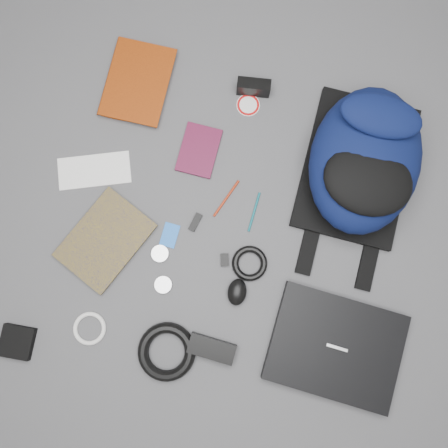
% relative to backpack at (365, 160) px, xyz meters
% --- Properties ---
extents(ground, '(4.00, 4.00, 0.00)m').
position_rel_backpack_xyz_m(ground, '(-0.37, -0.27, -0.11)').
color(ground, '#4F4F51').
rests_on(ground, ground).
extents(backpack, '(0.37, 0.52, 0.21)m').
position_rel_backpack_xyz_m(backpack, '(0.00, 0.00, 0.00)').
color(backpack, black).
rests_on(backpack, ground).
extents(laptop, '(0.40, 0.32, 0.04)m').
position_rel_backpack_xyz_m(laptop, '(0.04, -0.56, -0.09)').
color(laptop, black).
rests_on(laptop, ground).
extents(textbook_red, '(0.20, 0.27, 0.03)m').
position_rel_backpack_xyz_m(textbook_red, '(-0.85, 0.12, -0.09)').
color(textbook_red, maroon).
rests_on(textbook_red, ground).
extents(comic_book, '(0.30, 0.34, 0.02)m').
position_rel_backpack_xyz_m(comic_book, '(-0.81, -0.36, -0.10)').
color(comic_book, '#A78F0B').
rests_on(comic_book, ground).
extents(envelope, '(0.25, 0.18, 0.00)m').
position_rel_backpack_xyz_m(envelope, '(-0.81, -0.19, -0.10)').
color(envelope, white).
rests_on(envelope, ground).
extents(dvd_case, '(0.12, 0.17, 0.01)m').
position_rel_backpack_xyz_m(dvd_case, '(-0.50, -0.05, -0.10)').
color(dvd_case, '#460D25').
rests_on(dvd_case, ground).
extents(compact_camera, '(0.11, 0.05, 0.06)m').
position_rel_backpack_xyz_m(compact_camera, '(-0.37, 0.18, -0.08)').
color(compact_camera, black).
rests_on(compact_camera, ground).
extents(sticker_disc, '(0.09, 0.09, 0.00)m').
position_rel_backpack_xyz_m(sticker_disc, '(-0.38, 0.13, -0.10)').
color(sticker_disc, white).
rests_on(sticker_disc, ground).
extents(pen_teal, '(0.02, 0.13, 0.01)m').
position_rel_backpack_xyz_m(pen_teal, '(-0.29, -0.21, -0.10)').
color(pen_teal, '#0B5863').
rests_on(pen_teal, ground).
extents(pen_red, '(0.06, 0.13, 0.01)m').
position_rel_backpack_xyz_m(pen_red, '(-0.38, -0.19, -0.10)').
color(pen_red, '#9B250B').
rests_on(pen_red, ground).
extents(id_badge, '(0.05, 0.08, 0.00)m').
position_rel_backpack_xyz_m(id_badge, '(-0.53, -0.34, -0.10)').
color(id_badge, blue).
rests_on(id_badge, ground).
extents(usb_black, '(0.03, 0.06, 0.01)m').
position_rel_backpack_xyz_m(usb_black, '(-0.46, -0.28, -0.10)').
color(usb_black, black).
rests_on(usb_black, ground).
extents(key_fob, '(0.03, 0.04, 0.01)m').
position_rel_backpack_xyz_m(key_fob, '(-0.34, -0.38, -0.10)').
color(key_fob, black).
rests_on(key_fob, ground).
extents(mouse, '(0.06, 0.09, 0.04)m').
position_rel_backpack_xyz_m(mouse, '(-0.28, -0.47, -0.08)').
color(mouse, black).
rests_on(mouse, ground).
extents(headphone_left, '(0.07, 0.07, 0.01)m').
position_rel_backpack_xyz_m(headphone_left, '(-0.54, -0.40, -0.10)').
color(headphone_left, silver).
rests_on(headphone_left, ground).
extents(headphone_right, '(0.06, 0.06, 0.01)m').
position_rel_backpack_xyz_m(headphone_right, '(-0.51, -0.50, -0.10)').
color(headphone_right, '#B8B7BA').
rests_on(headphone_right, ground).
extents(cable_coil, '(0.14, 0.14, 0.02)m').
position_rel_backpack_xyz_m(cable_coil, '(-0.26, -0.37, -0.10)').
color(cable_coil, black).
rests_on(cable_coil, ground).
extents(power_brick, '(0.15, 0.07, 0.03)m').
position_rel_backpack_xyz_m(power_brick, '(-0.32, -0.65, -0.09)').
color(power_brick, black).
rests_on(power_brick, ground).
extents(power_cord_coil, '(0.22, 0.22, 0.03)m').
position_rel_backpack_xyz_m(power_cord_coil, '(-0.45, -0.69, -0.09)').
color(power_cord_coil, black).
rests_on(power_cord_coil, ground).
extents(pouch, '(0.10, 0.10, 0.02)m').
position_rel_backpack_xyz_m(pouch, '(-0.90, -0.76, -0.09)').
color(pouch, black).
rests_on(pouch, ground).
extents(white_cable_coil, '(0.13, 0.13, 0.01)m').
position_rel_backpack_xyz_m(white_cable_coil, '(-0.70, -0.68, -0.10)').
color(white_cable_coil, white).
rests_on(white_cable_coil, ground).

